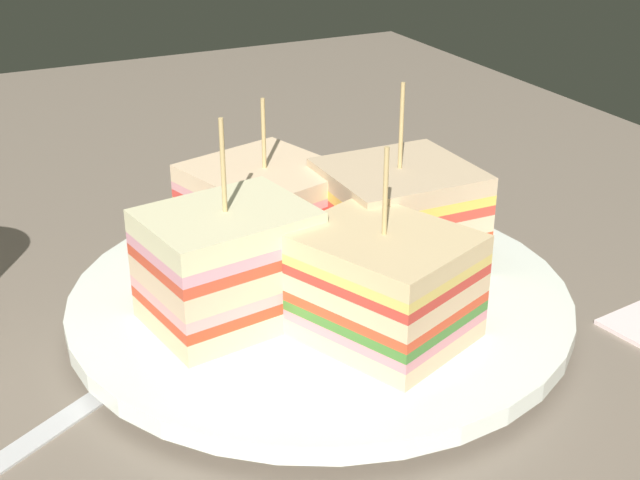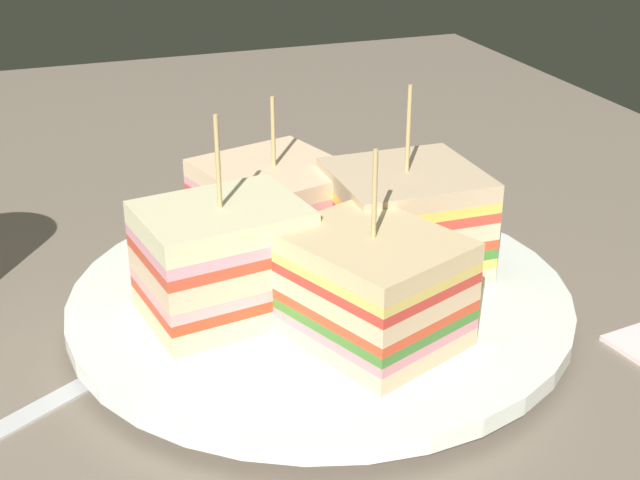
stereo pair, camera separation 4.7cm
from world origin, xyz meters
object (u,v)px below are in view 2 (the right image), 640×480
(sandwich_wedge_2, at_px, (224,261))
(spoon, at_px, (104,368))
(sandwich_wedge_3, at_px, (371,288))
(sandwich_wedge_1, at_px, (275,210))
(plate, at_px, (320,301))
(sandwich_wedge_0, at_px, (404,220))

(sandwich_wedge_2, distance_m, spoon, 0.08)
(sandwich_wedge_3, bearing_deg, sandwich_wedge_1, -14.26)
(sandwich_wedge_2, relative_size, spoon, 0.77)
(plate, relative_size, spoon, 1.96)
(sandwich_wedge_1, distance_m, sandwich_wedge_3, 0.11)
(plate, bearing_deg, sandwich_wedge_3, -172.84)
(sandwich_wedge_0, height_order, sandwich_wedge_2, same)
(sandwich_wedge_0, xyz_separation_m, sandwich_wedge_2, (-0.02, 0.11, 0.00))
(sandwich_wedge_0, bearing_deg, plate, 11.36)
(sandwich_wedge_2, xyz_separation_m, sandwich_wedge_3, (-0.05, -0.06, -0.00))
(sandwich_wedge_3, relative_size, spoon, 0.72)
(plate, xyz_separation_m, spoon, (-0.02, 0.12, -0.01))
(sandwich_wedge_2, relative_size, sandwich_wedge_3, 1.07)
(plate, height_order, sandwich_wedge_0, sandwich_wedge_0)
(sandwich_wedge_0, bearing_deg, sandwich_wedge_1, -34.66)
(sandwich_wedge_2, height_order, spoon, sandwich_wedge_2)
(sandwich_wedge_0, bearing_deg, spoon, 9.41)
(sandwich_wedge_3, height_order, spoon, sandwich_wedge_3)
(plate, relative_size, sandwich_wedge_1, 2.80)
(sandwich_wedge_1, xyz_separation_m, spoon, (-0.07, 0.11, -0.04))
(sandwich_wedge_1, relative_size, sandwich_wedge_2, 0.91)
(sandwich_wedge_0, distance_m, spoon, 0.18)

